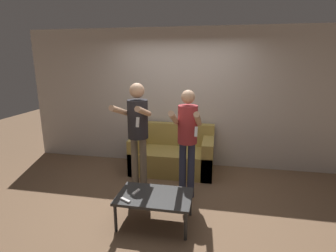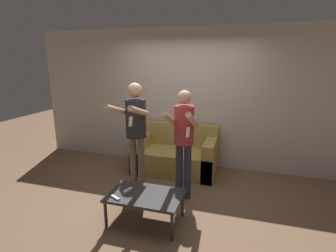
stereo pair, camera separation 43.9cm
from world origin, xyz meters
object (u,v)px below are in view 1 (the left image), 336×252
(remote_near, at_px, (125,200))
(remote_far, at_px, (136,192))
(coffee_table, at_px, (155,198))
(person_standing_right, at_px, (187,134))
(couch, at_px, (173,156))
(person_standing_left, at_px, (138,126))

(remote_near, relative_size, remote_far, 0.97)
(remote_far, bearing_deg, coffee_table, -3.19)
(person_standing_right, relative_size, remote_near, 11.23)
(remote_far, bearing_deg, couch, 83.56)
(coffee_table, bearing_deg, remote_near, -146.66)
(person_standing_left, height_order, coffee_table, person_standing_left)
(coffee_table, bearing_deg, person_standing_left, 120.54)
(person_standing_left, xyz_separation_m, remote_far, (0.19, -0.73, -0.70))
(couch, relative_size, person_standing_right, 0.91)
(person_standing_left, relative_size, person_standing_right, 1.05)
(couch, distance_m, remote_far, 1.72)
(person_standing_left, bearing_deg, coffee_table, -59.46)
(person_standing_right, distance_m, remote_near, 1.31)
(person_standing_right, height_order, coffee_table, person_standing_right)
(person_standing_left, height_order, remote_far, person_standing_left)
(person_standing_right, distance_m, coffee_table, 1.06)
(person_standing_left, xyz_separation_m, coffee_table, (0.44, -0.75, -0.75))
(couch, height_order, remote_near, couch)
(couch, bearing_deg, person_standing_left, -111.42)
(remote_near, bearing_deg, remote_far, 73.48)
(person_standing_right, bearing_deg, couch, 111.49)
(person_standing_right, bearing_deg, coffee_table, -113.29)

